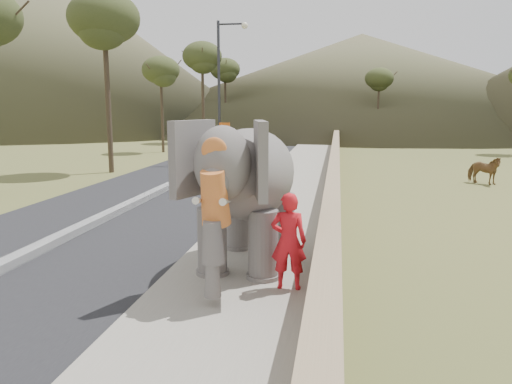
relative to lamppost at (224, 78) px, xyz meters
The scene contains 13 objects.
ground 19.35m from the lamppost, 75.49° to the right, with size 160.00×160.00×0.00m, color olive.
road 9.48m from the lamppost, 92.18° to the right, with size 7.00×120.00×0.03m, color black.
median 9.43m from the lamppost, 92.18° to the right, with size 0.35×120.00×0.22m, color black.
walkway 10.54m from the lamppost, 60.02° to the right, with size 3.00×120.00×0.15m, color #9E9687.
parapet 11.18m from the lamppost, 52.05° to the right, with size 0.30×120.00×1.10m, color tan.
lamppost is the anchor object (origin of this frame).
signboard 3.35m from the lamppost, 77.70° to the right, with size 0.60×0.08×2.40m.
cow 14.53m from the lamppost, 23.96° to the right, with size 0.65×1.44×1.21m, color brown.
hill_left 50.06m from the lamppost, 132.10° to the left, with size 60.00×60.00×22.00m, color brown.
hill_far 52.81m from the lamppost, 79.42° to the left, with size 80.00×80.00×14.00m, color brown.
elephant_and_man 19.26m from the lamppost, 75.64° to the right, with size 2.43×4.19×2.93m.
motorcyclist 6.58m from the lamppost, 69.14° to the left, with size 2.23×1.65×1.77m.
trees 11.77m from the lamppost, 60.79° to the left, with size 48.80×41.21×9.14m.
Camera 1 is at (1.75, -10.12, 3.39)m, focal length 35.00 mm.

